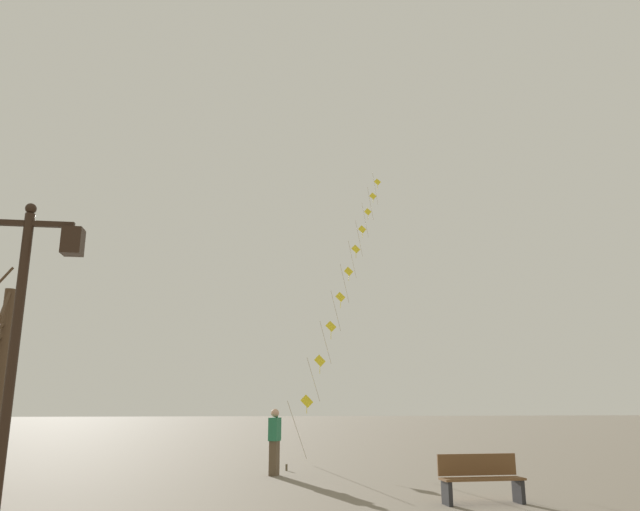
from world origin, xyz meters
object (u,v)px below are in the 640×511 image
object	(u,v)px
kite_train	(349,270)
park_bench	(481,478)
kite_flyer	(275,440)
twin_lantern_lamp_post	(20,299)

from	to	relation	value
kite_train	park_bench	size ratio (longest dim) A/B	9.04
kite_flyer	park_bench	bearing A→B (deg)	-121.70
kite_train	kite_flyer	xyz separation A→B (m)	(-3.67, -8.54, -6.63)
twin_lantern_lamp_post	kite_train	world-z (taller)	kite_train
kite_train	kite_flyer	distance (m)	11.42
park_bench	kite_train	bearing A→B (deg)	87.57
kite_flyer	kite_train	bearing A→B (deg)	0.07
twin_lantern_lamp_post	park_bench	world-z (taller)	twin_lantern_lamp_post
twin_lantern_lamp_post	kite_train	xyz separation A→B (m)	(7.82, 16.42, 4.26)
kite_train	kite_flyer	world-z (taller)	kite_train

